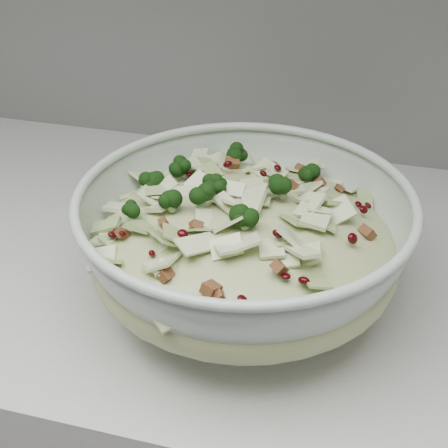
% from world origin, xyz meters
% --- Properties ---
extents(mixing_bowl, '(0.38, 0.38, 0.14)m').
position_xyz_m(mixing_bowl, '(-0.57, 1.60, 0.97)').
color(mixing_bowl, '#B1C3B5').
rests_on(mixing_bowl, counter).
extents(salad, '(0.36, 0.36, 0.14)m').
position_xyz_m(salad, '(-0.57, 1.60, 0.99)').
color(salad, '#BCC184').
rests_on(salad, mixing_bowl).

